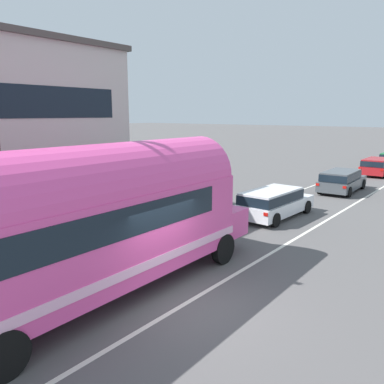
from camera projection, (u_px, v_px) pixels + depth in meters
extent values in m
plane|color=#565454|center=(185.00, 304.00, 10.14)|extent=(300.00, 300.00, 0.00)
cube|color=silver|center=(339.00, 213.00, 19.34)|extent=(0.14, 80.00, 0.01)
cube|color=silver|center=(268.00, 202.00, 21.73)|extent=(0.12, 80.00, 0.01)
cube|color=#EA4C9E|center=(94.00, 237.00, 9.97)|extent=(2.60, 9.36, 2.30)
cylinder|color=#EA4C9E|center=(92.00, 194.00, 9.74)|extent=(2.55, 9.26, 2.45)
cube|color=#EA4C9E|center=(212.00, 219.00, 14.22)|extent=(2.27, 1.33, 0.95)
cube|color=#F4B2D6|center=(95.00, 261.00, 10.10)|extent=(2.64, 9.40, 0.24)
cube|color=black|center=(83.00, 217.00, 9.62)|extent=(2.61, 7.56, 0.76)
cube|color=black|center=(203.00, 186.00, 13.49)|extent=(2.14, 0.12, 0.96)
cube|color=silver|center=(223.00, 219.00, 14.78)|extent=(0.90, 0.11, 0.56)
cylinder|color=black|center=(170.00, 235.00, 14.22)|extent=(0.27, 1.00, 1.00)
cylinder|color=black|center=(223.00, 249.00, 12.81)|extent=(0.27, 1.00, 1.00)
cylinder|color=black|center=(3.00, 356.00, 7.14)|extent=(0.27, 1.00, 1.00)
cube|color=white|center=(276.00, 206.00, 18.65)|extent=(1.96, 4.68, 0.60)
cube|color=white|center=(271.00, 196.00, 18.18)|extent=(1.72, 3.42, 0.55)
cube|color=black|center=(271.00, 197.00, 18.19)|extent=(1.78, 3.46, 0.43)
cube|color=red|center=(235.00, 209.00, 17.38)|extent=(0.20, 0.05, 0.14)
cube|color=red|center=(266.00, 214.00, 16.39)|extent=(0.20, 0.05, 0.14)
cylinder|color=black|center=(276.00, 202.00, 20.44)|extent=(0.22, 0.65, 0.64)
cylinder|color=black|center=(307.00, 207.00, 19.34)|extent=(0.22, 0.65, 0.64)
cylinder|color=black|center=(242.00, 214.00, 18.04)|extent=(0.22, 0.65, 0.64)
cylinder|color=black|center=(275.00, 220.00, 16.94)|extent=(0.22, 0.65, 0.64)
cube|color=#474C51|center=(342.00, 183.00, 24.77)|extent=(1.96, 4.74, 0.60)
cube|color=#474C51|center=(341.00, 175.00, 24.28)|extent=(1.71, 3.28, 0.55)
cube|color=black|center=(341.00, 176.00, 24.29)|extent=(1.77, 3.33, 0.43)
cube|color=red|center=(317.00, 184.00, 23.35)|extent=(0.20, 0.05, 0.14)
cube|color=red|center=(345.00, 187.00, 22.42)|extent=(0.20, 0.05, 0.14)
cylinder|color=black|center=(336.00, 181.00, 26.61)|extent=(0.22, 0.65, 0.64)
cylinder|color=black|center=(363.00, 184.00, 25.59)|extent=(0.22, 0.65, 0.64)
cylinder|color=black|center=(320.00, 189.00, 24.02)|extent=(0.22, 0.65, 0.64)
cylinder|color=black|center=(349.00, 192.00, 23.01)|extent=(0.22, 0.65, 0.64)
cube|color=#A5191E|center=(377.00, 169.00, 31.45)|extent=(1.90, 4.54, 0.60)
cube|color=#A5191E|center=(377.00, 162.00, 30.97)|extent=(1.68, 3.28, 0.55)
cube|color=black|center=(377.00, 162.00, 30.98)|extent=(1.74, 3.32, 0.43)
cube|color=red|center=(360.00, 169.00, 30.13)|extent=(0.20, 0.04, 0.14)
cube|color=red|center=(382.00, 170.00, 29.19)|extent=(0.20, 0.04, 0.14)
cylinder|color=black|center=(371.00, 168.00, 33.22)|extent=(0.21, 0.64, 0.64)
cylinder|color=black|center=(361.00, 172.00, 30.81)|extent=(0.21, 0.64, 0.64)
cube|color=red|center=(379.00, 161.00, 34.86)|extent=(0.20, 0.05, 0.14)
cylinder|color=black|center=(379.00, 164.00, 35.54)|extent=(0.22, 0.65, 0.64)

